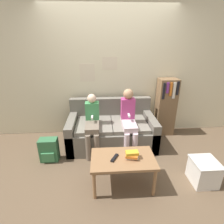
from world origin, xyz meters
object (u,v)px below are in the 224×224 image
Objects in this scene: tv_remote at (115,158)px; person_right at (129,118)px; person_left at (92,122)px; coffee_table at (123,161)px; storage_box at (204,172)px; couch at (112,130)px; backpack at (49,150)px; bookshelf at (166,107)px.

person_right is at bearing 100.00° from tv_remote.
coffee_table is at bearing -63.60° from person_left.
person_left reaches higher than coffee_table.
person_left is at bearing 116.40° from coffee_table.
person_right reaches higher than storage_box.
couch is 4.03× the size of backpack.
bookshelf is at bearing 20.41° from person_left.
backpack is at bearing 178.74° from tv_remote.
couch is 1.66m from storage_box.
backpack is at bearing -156.46° from couch.
bookshelf is 2.40m from backpack.
backpack is (-1.16, 0.62, -0.19)m from coffee_table.
person_right is at bearing 76.78° from coffee_table.
person_left is 0.93× the size of person_right.
couch is at bearing -163.55° from bookshelf.
tv_remote reaches higher than backpack.
tv_remote is at bearing -70.13° from person_left.
coffee_table is 0.76× the size of person_right.
person_right is at bearing 1.39° from person_left.
person_right is (0.64, 0.02, 0.05)m from person_left.
storage_box is at bearing -44.60° from person_right.
bookshelf is (1.18, 1.43, 0.14)m from tv_remote.
couch reaches higher than coffee_table.
person_right is (0.29, -0.20, 0.34)m from couch.
person_right is 6.62× the size of tv_remote.
tv_remote is 0.46× the size of storage_box.
person_left reaches higher than tv_remote.
person_left is 0.87× the size of bookshelf.
bookshelf is 3.26× the size of storage_box.
person_right is at bearing 135.40° from storage_box.
storage_box is at bearing -15.92° from backpack.
coffee_table is at bearing 178.18° from storage_box.
person_left is 0.64m from person_right.
backpack is at bearing 151.85° from coffee_table.
couch is at bearing 145.05° from person_right.
backpack is at bearing 164.08° from storage_box.
person_right is 0.93× the size of bookshelf.
person_left is 6.15× the size of tv_remote.
coffee_table reaches higher than storage_box.
tv_remote is 1.24m from backpack.
coffee_table is at bearing -28.15° from backpack.
bookshelf is 2.98× the size of backpack.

